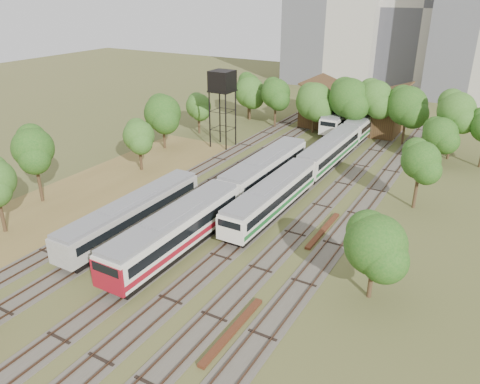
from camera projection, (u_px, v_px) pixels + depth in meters
The scene contains 15 objects.
ground at pixel (122, 315), 34.44m from camera, with size 240.00×240.00×0.00m, color #475123.
dry_grass_patch at pixel (47, 217), 49.02m from camera, with size 14.00×60.00×0.04m, color brown.
tracks at pixel (268, 194), 54.53m from camera, with size 24.60×80.00×0.19m.
railcar_red_set at pixel (226, 197), 48.75m from camera, with size 3.18×34.57×3.94m.
railcar_green_set at pixel (330, 151), 62.81m from camera, with size 2.87×52.08×3.54m.
railcar_rear at pixel (344, 117), 78.88m from camera, with size 2.95×16.08×3.65m.
old_grey_coach at pixel (133, 214), 45.54m from camera, with size 2.77×18.00×3.41m.
water_tower at pixel (222, 83), 67.09m from camera, with size 3.25×3.25×11.23m.
rail_pile_near at pixel (233, 331), 32.69m from camera, with size 0.53×7.95×0.27m, color #562B18.
rail_pile_far at pixel (323, 230), 46.12m from camera, with size 0.51×8.16×0.27m, color #562B18.
maintenance_shed at pixel (354, 110), 79.64m from camera, with size 16.45×11.55×7.58m.
tree_band_left at pixel (120, 132), 58.88m from camera, with size 8.41×66.08×8.49m.
tree_band_far at pixel (351, 101), 72.48m from camera, with size 43.36×10.71×9.40m.
tree_band_right at pixel (417, 172), 48.15m from camera, with size 5.18×38.61×7.52m.
tower_centre at pixel (431, 7), 105.45m from camera, with size 20.00×18.00×36.00m, color #B6AFA5.
Camera 1 is at (21.47, -19.75, 22.20)m, focal length 35.00 mm.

